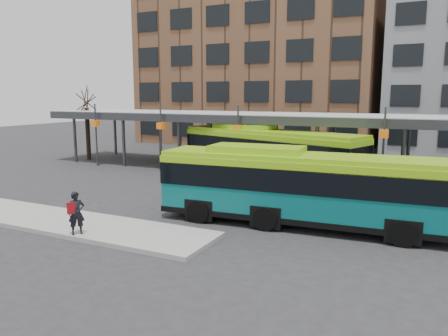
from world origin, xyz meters
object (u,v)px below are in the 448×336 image
(tree, at_px, (88,131))
(bus_rear, at_px, (268,152))
(bus_front, at_px, (301,186))
(pedestrian, at_px, (76,213))

(tree, relative_size, bus_rear, 0.43)
(bus_rear, bearing_deg, tree, -167.99)
(bus_front, relative_size, pedestrian, 7.30)
(bus_rear, height_order, pedestrian, bus_rear)
(tree, bearing_deg, bus_front, -26.49)
(bus_rear, relative_size, pedestrian, 7.82)
(bus_front, distance_m, pedestrian, 9.03)
(tree, bearing_deg, pedestrian, -48.21)
(tree, distance_m, pedestrian, 21.78)
(bus_rear, bearing_deg, bus_front, -43.53)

